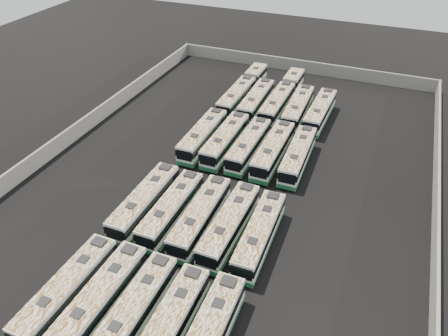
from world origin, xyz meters
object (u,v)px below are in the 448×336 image
bus_front_left (100,300)px  bus_midfront_right (229,225)px  bus_midfront_left (171,209)px  bus_back_far_left (243,90)px  bus_midback_far_right (298,156)px  bus_midback_right (273,150)px  bus_midback_far_left (203,136)px  bus_front_far_left (68,290)px  bus_front_center (134,312)px  bus_midfront_center (200,217)px  bus_back_far_right (320,112)px  bus_midfront_far_right (259,234)px  bus_front_right (168,328)px  bus_back_left (256,101)px  bus_midback_left (225,140)px  bus_midback_center (249,145)px  bus_back_center (283,96)px  bus_back_right (298,108)px  bus_midfront_far_left (145,202)px

bus_front_left → bus_midfront_right: bus_front_left is taller
bus_midfront_left → bus_back_far_left: bus_back_far_left is taller
bus_midback_far_right → bus_midback_right: bearing=180.0°
bus_midfront_left → bus_front_left: bearing=-90.3°
bus_midback_far_left → bus_midback_far_right: size_ratio=1.02×
bus_front_far_left → bus_front_center: 6.19m
bus_midfront_center → bus_back_far_right: bus_midfront_center is taller
bus_front_far_left → bus_midfront_far_right: size_ratio=1.01×
bus_front_right → bus_back_left: (-6.27, 38.94, 0.01)m
bus_front_left → bus_midback_far_left: bus_front_left is taller
bus_midback_left → bus_midback_right: bearing=0.1°
bus_midback_center → bus_back_left: size_ratio=0.98×
bus_front_far_left → bus_front_center: size_ratio=1.01×
bus_midfront_left → bus_back_far_left: bearing=95.9°
bus_midback_far_left → bus_back_far_right: bearing=43.8°
bus_back_left → bus_back_far_right: size_ratio=1.00×
bus_front_center → bus_midfront_left: bearing=104.0°
bus_midback_center → bus_back_center: size_ratio=0.63×
bus_midback_center → bus_front_left: bearing=-96.0°
bus_back_right → bus_midfront_left: bearing=-104.8°
bus_midfront_right → bus_midback_center: bus_midfront_right is taller
bus_front_left → bus_midfront_center: bus_front_left is taller
bus_back_left → bus_back_right: 6.32m
bus_midfront_right → bus_back_center: (-3.13, 29.62, -0.02)m
bus_midback_right → bus_front_right: bearing=-89.8°
bus_midfront_center → bus_midback_center: bus_midfront_center is taller
bus_back_center → bus_midback_far_right: bearing=-67.3°
bus_front_right → bus_midfront_right: size_ratio=0.98×
bus_back_center → bus_front_far_left: bearing=-98.1°
bus_midback_right → bus_back_right: (0.01, 12.09, -0.01)m
bus_midfront_center → bus_midback_far_left: size_ratio=0.99×
bus_midfront_far_right → bus_midback_right: (-3.13, 14.55, 0.05)m
bus_back_left → bus_back_far_right: (9.46, 0.12, -0.00)m
bus_midfront_far_left → bus_midback_right: (9.38, 14.51, 0.00)m
bus_front_far_left → bus_front_right: bearing=1.0°
bus_midfront_left → bus_back_left: (0.00, 26.62, 0.02)m
bus_midback_far_left → bus_back_left: bus_midback_far_left is taller
bus_front_right → bus_midfront_left: (-6.27, 12.32, -0.01)m
bus_front_far_left → bus_midback_far_right: bus_front_far_left is taller
bus_front_center → bus_midback_center: (0.04, 26.63, -0.01)m
bus_midfront_far_left → bus_midback_far_right: size_ratio=1.02×
bus_midback_right → bus_midfront_far_left: bearing=-122.6°
bus_midfront_far_right → bus_midback_right: 14.89m
bus_front_center → bus_midback_far_right: (6.29, 26.65, 0.00)m
bus_midfront_right → bus_midfront_center: bearing=179.8°
bus_front_far_left → bus_back_far_right: bus_back_far_right is taller
bus_back_far_right → bus_back_right: bearing=-175.5°
bus_front_center → bus_back_right: (3.21, 38.67, 0.04)m
bus_front_left → bus_back_center: (3.22, 41.87, -0.02)m
bus_midfront_far_right → bus_midfront_center: bearing=176.9°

